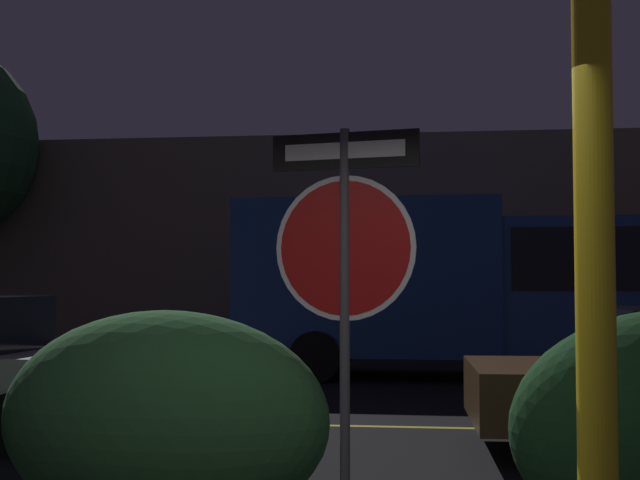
{
  "coord_description": "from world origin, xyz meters",
  "views": [
    {
      "loc": [
        0.62,
        -3.46,
        1.63
      ],
      "look_at": [
        -0.19,
        3.12,
        1.95
      ],
      "focal_mm": 50.0,
      "sensor_mm": 36.0,
      "label": 1
    }
  ],
  "objects_px": {
    "hedge_bush_2": "(164,421)",
    "delivery_truck": "(455,280)",
    "stop_sign": "(345,252)",
    "yellow_pole_right": "(595,272)"
  },
  "relations": [
    {
      "from": "hedge_bush_2",
      "to": "delivery_truck",
      "type": "height_order",
      "value": "delivery_truck"
    },
    {
      "from": "stop_sign",
      "to": "delivery_truck",
      "type": "relative_size",
      "value": 0.35
    },
    {
      "from": "stop_sign",
      "to": "yellow_pole_right",
      "type": "distance_m",
      "value": 1.97
    },
    {
      "from": "stop_sign",
      "to": "delivery_truck",
      "type": "xyz_separation_m",
      "value": [
        0.94,
        10.21,
        -0.13
      ]
    },
    {
      "from": "stop_sign",
      "to": "delivery_truck",
      "type": "bearing_deg",
      "value": 96.04
    },
    {
      "from": "yellow_pole_right",
      "to": "hedge_bush_2",
      "type": "distance_m",
      "value": 3.26
    },
    {
      "from": "hedge_bush_2",
      "to": "delivery_truck",
      "type": "xyz_separation_m",
      "value": [
        2.17,
        9.79,
        0.96
      ]
    },
    {
      "from": "stop_sign",
      "to": "hedge_bush_2",
      "type": "xyz_separation_m",
      "value": [
        -1.23,
        0.42,
        -1.08
      ]
    },
    {
      "from": "hedge_bush_2",
      "to": "stop_sign",
      "type": "bearing_deg",
      "value": -19.04
    },
    {
      "from": "yellow_pole_right",
      "to": "delivery_truck",
      "type": "distance_m",
      "value": 11.8
    }
  ]
}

